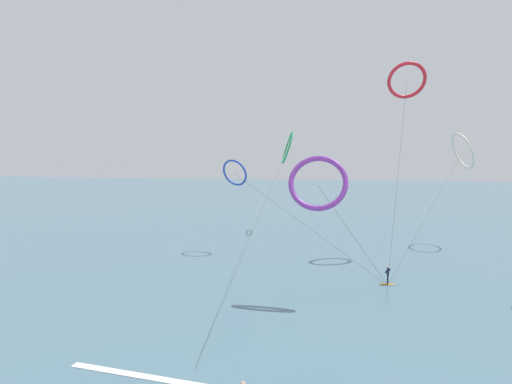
% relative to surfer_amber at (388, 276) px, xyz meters
% --- Properties ---
extents(sea_water, '(400.00, 200.00, 0.08)m').
position_rel_surfer_amber_xyz_m(sea_water, '(-10.47, 77.11, -0.78)').
color(sea_water, slate).
rests_on(sea_water, ground).
extents(surfer_amber, '(1.40, 0.63, 1.70)m').
position_rel_surfer_amber_xyz_m(surfer_amber, '(0.00, 0.00, 0.00)').
color(surfer_amber, orange).
rests_on(surfer_amber, ground).
extents(kite_violet, '(8.38, 6.55, 11.69)m').
position_rel_surfer_amber_xyz_m(kite_violet, '(-5.99, -5.29, 8.65)').
color(kite_violet, purple).
rests_on(kite_violet, ground).
extents(kite_ivory, '(12.66, 23.88, 14.75)m').
position_rel_surfer_amber_xyz_m(kite_ivory, '(11.10, 21.13, 11.49)').
color(kite_ivory, silver).
rests_on(kite_ivory, ground).
extents(kite_crimson, '(5.37, 15.70, 22.47)m').
position_rel_surfer_amber_xyz_m(kite_crimson, '(3.01, 14.18, 19.59)').
color(kite_crimson, red).
rests_on(kite_crimson, ground).
extents(kite_emerald, '(2.87, 49.10, 15.48)m').
position_rel_surfer_amber_xyz_m(kite_emerald, '(-12.71, 27.67, 12.09)').
color(kite_emerald, '#199351').
rests_on(kite_emerald, ground).
extents(kite_cobalt, '(18.94, 12.71, 11.26)m').
position_rel_surfer_amber_xyz_m(kite_cobalt, '(-17.00, 11.30, 8.76)').
color(kite_cobalt, '#2647B7').
rests_on(kite_cobalt, ground).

